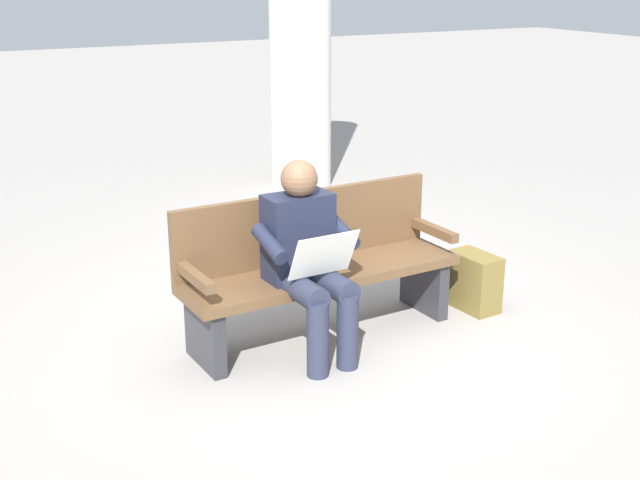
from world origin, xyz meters
TOP-DOWN VIEW (x-y plane):
  - ground_plane at (0.00, 0.00)m, footprint 40.00×40.00m
  - bench_near at (0.00, -0.07)m, footprint 1.82×0.56m
  - person_seated at (0.19, 0.17)m, footprint 0.58×0.59m
  - backpack at (-1.12, 0.10)m, footprint 0.27×0.37m
  - support_pillar at (-1.61, -3.45)m, footprint 0.63×0.63m

SIDE VIEW (x-z plane):
  - ground_plane at x=0.00m, z-range 0.00..0.00m
  - backpack at x=-1.12m, z-range 0.00..0.39m
  - bench_near at x=0.00m, z-range 0.01..0.91m
  - person_seated at x=0.19m, z-range 0.04..1.22m
  - support_pillar at x=-1.61m, z-range 0.00..3.60m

